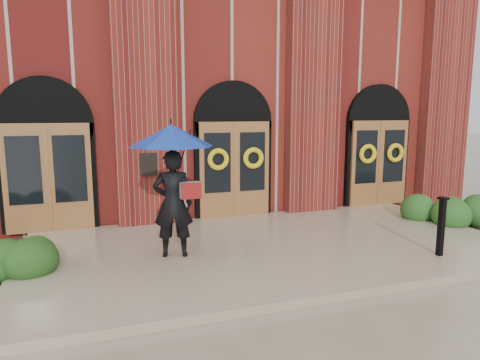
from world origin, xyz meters
name	(u,v)px	position (x,y,z in m)	size (l,w,h in m)	color
ground	(275,252)	(0.00, 0.00, 0.00)	(90.00, 90.00, 0.00)	gray
landing	(272,247)	(0.00, 0.15, 0.07)	(10.00, 5.30, 0.15)	tan
church_building	(186,96)	(0.00, 8.78, 3.50)	(16.20, 12.53, 7.00)	maroon
man_with_umbrella	(172,165)	(-2.10, 0.05, 1.92)	(1.90, 1.90, 2.52)	black
metal_post	(441,225)	(2.76, -1.59, 0.75)	(0.17, 0.17, 1.15)	black
hedge_wall_right	(453,211)	(5.20, 0.50, 0.37)	(2.91, 1.16, 0.75)	#224D1B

